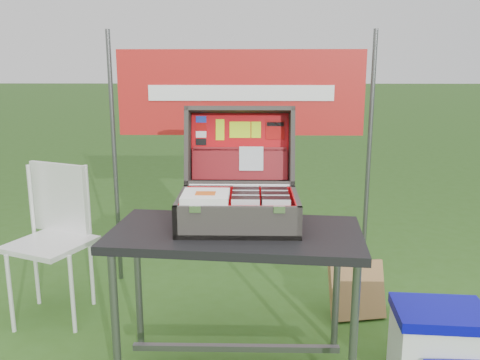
{
  "coord_description": "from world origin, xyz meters",
  "views": [
    {
      "loc": [
        0.06,
        -2.24,
        1.48
      ],
      "look_at": [
        0.01,
        0.1,
        0.95
      ],
      "focal_mm": 38.0,
      "sensor_mm": 36.0,
      "label": 1
    }
  ],
  "objects_px": {
    "cooler": "(438,345)",
    "cardboard_box": "(357,290)",
    "table": "(236,302)",
    "suitcase": "(239,169)",
    "chair": "(50,246)"
  },
  "relations": [
    {
      "from": "table",
      "to": "cardboard_box",
      "type": "distance_m",
      "value": 0.92
    },
    {
      "from": "table",
      "to": "cardboard_box",
      "type": "height_order",
      "value": "table"
    },
    {
      "from": "cardboard_box",
      "to": "suitcase",
      "type": "bearing_deg",
      "value": -158.46
    },
    {
      "from": "cooler",
      "to": "chair",
      "type": "bearing_deg",
      "value": 168.34
    },
    {
      "from": "chair",
      "to": "cooler",
      "type": "bearing_deg",
      "value": 7.22
    },
    {
      "from": "table",
      "to": "suitcase",
      "type": "xyz_separation_m",
      "value": [
        0.01,
        0.12,
        0.63
      ]
    },
    {
      "from": "chair",
      "to": "cardboard_box",
      "type": "distance_m",
      "value": 1.82
    },
    {
      "from": "chair",
      "to": "table",
      "type": "bearing_deg",
      "value": -2.32
    },
    {
      "from": "suitcase",
      "to": "chair",
      "type": "height_order",
      "value": "suitcase"
    },
    {
      "from": "table",
      "to": "cardboard_box",
      "type": "bearing_deg",
      "value": 44.01
    },
    {
      "from": "cooler",
      "to": "cardboard_box",
      "type": "xyz_separation_m",
      "value": [
        -0.26,
        0.62,
        -0.01
      ]
    },
    {
      "from": "cooler",
      "to": "cardboard_box",
      "type": "bearing_deg",
      "value": 116.44
    },
    {
      "from": "table",
      "to": "cooler",
      "type": "relative_size",
      "value": 2.75
    },
    {
      "from": "table",
      "to": "chair",
      "type": "distance_m",
      "value": 1.21
    },
    {
      "from": "suitcase",
      "to": "cooler",
      "type": "bearing_deg",
      "value": -10.94
    }
  ]
}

